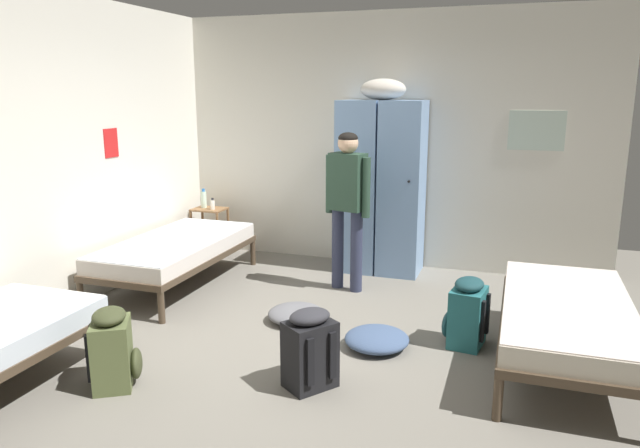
{
  "coord_description": "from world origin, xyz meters",
  "views": [
    {
      "loc": [
        1.41,
        -3.93,
        1.95
      ],
      "look_at": [
        0.0,
        0.25,
        0.95
      ],
      "focal_mm": 33.16,
      "sensor_mm": 36.0,
      "label": 1
    }
  ],
  "objects_px": {
    "clothes_pile_denim": "(377,339)",
    "clothes_pile_grey": "(296,314)",
    "backpack_teal": "(466,313)",
    "bed_right": "(567,316)",
    "bed_left_rear": "(176,249)",
    "backpack_black": "(309,350)",
    "backpack_olive": "(113,350)",
    "shelf_unit": "(210,227)",
    "lotion_bottle": "(213,204)",
    "water_bottle": "(204,199)",
    "person_traveler": "(347,197)",
    "locker_bank": "(381,184)"
  },
  "relations": [
    {
      "from": "locker_bank",
      "to": "backpack_olive",
      "type": "relative_size",
      "value": 3.76
    },
    {
      "from": "clothes_pile_denim",
      "to": "clothes_pile_grey",
      "type": "relative_size",
      "value": 1.04
    },
    {
      "from": "person_traveler",
      "to": "backpack_olive",
      "type": "xyz_separation_m",
      "value": [
        -0.92,
        -2.41,
        -0.68
      ]
    },
    {
      "from": "clothes_pile_grey",
      "to": "locker_bank",
      "type": "bearing_deg",
      "value": 78.77
    },
    {
      "from": "backpack_olive",
      "to": "clothes_pile_grey",
      "type": "distance_m",
      "value": 1.65
    },
    {
      "from": "backpack_teal",
      "to": "lotion_bottle",
      "type": "bearing_deg",
      "value": 152.04
    },
    {
      "from": "clothes_pile_denim",
      "to": "bed_right",
      "type": "bearing_deg",
      "value": 5.95
    },
    {
      "from": "person_traveler",
      "to": "backpack_olive",
      "type": "height_order",
      "value": "person_traveler"
    },
    {
      "from": "bed_right",
      "to": "bed_left_rear",
      "type": "xyz_separation_m",
      "value": [
        -3.63,
        0.67,
        0.0
      ]
    },
    {
      "from": "person_traveler",
      "to": "bed_right",
      "type": "bearing_deg",
      "value": -29.67
    },
    {
      "from": "lotion_bottle",
      "to": "clothes_pile_denim",
      "type": "distance_m",
      "value": 3.17
    },
    {
      "from": "lotion_bottle",
      "to": "backpack_olive",
      "type": "height_order",
      "value": "lotion_bottle"
    },
    {
      "from": "shelf_unit",
      "to": "clothes_pile_grey",
      "type": "bearing_deg",
      "value": -43.55
    },
    {
      "from": "person_traveler",
      "to": "backpack_black",
      "type": "xyz_separation_m",
      "value": [
        0.32,
        -2.0,
        -0.68
      ]
    },
    {
      "from": "locker_bank",
      "to": "backpack_teal",
      "type": "relative_size",
      "value": 3.76
    },
    {
      "from": "bed_right",
      "to": "backpack_black",
      "type": "xyz_separation_m",
      "value": [
        -1.64,
        -0.88,
        -0.12
      ]
    },
    {
      "from": "water_bottle",
      "to": "clothes_pile_grey",
      "type": "xyz_separation_m",
      "value": [
        1.83,
        -1.68,
        -0.61
      ]
    },
    {
      "from": "lotion_bottle",
      "to": "backpack_olive",
      "type": "distance_m",
      "value": 3.23
    },
    {
      "from": "backpack_teal",
      "to": "bed_right",
      "type": "bearing_deg",
      "value": -10.41
    },
    {
      "from": "backpack_black",
      "to": "backpack_olive",
      "type": "xyz_separation_m",
      "value": [
        -1.24,
        -0.42,
        0.0
      ]
    },
    {
      "from": "bed_right",
      "to": "person_traveler",
      "type": "xyz_separation_m",
      "value": [
        -1.96,
        1.12,
        0.56
      ]
    },
    {
      "from": "locker_bank",
      "to": "clothes_pile_grey",
      "type": "distance_m",
      "value": 1.95
    },
    {
      "from": "lotion_bottle",
      "to": "water_bottle",
      "type": "bearing_deg",
      "value": 158.2
    },
    {
      "from": "clothes_pile_grey",
      "to": "backpack_black",
      "type": "bearing_deg",
      "value": -64.67
    },
    {
      "from": "backpack_black",
      "to": "locker_bank",
      "type": "bearing_deg",
      "value": 93.25
    },
    {
      "from": "bed_left_rear",
      "to": "backpack_teal",
      "type": "distance_m",
      "value": 2.98
    },
    {
      "from": "backpack_olive",
      "to": "lotion_bottle",
      "type": "bearing_deg",
      "value": 106.77
    },
    {
      "from": "bed_right",
      "to": "backpack_olive",
      "type": "relative_size",
      "value": 3.45
    },
    {
      "from": "bed_left_rear",
      "to": "clothes_pile_denim",
      "type": "height_order",
      "value": "bed_left_rear"
    },
    {
      "from": "backpack_olive",
      "to": "bed_left_rear",
      "type": "bearing_deg",
      "value": 110.81
    },
    {
      "from": "clothes_pile_grey",
      "to": "person_traveler",
      "type": "bearing_deg",
      "value": 79.61
    },
    {
      "from": "shelf_unit",
      "to": "locker_bank",
      "type": "bearing_deg",
      "value": 0.96
    },
    {
      "from": "bed_left_rear",
      "to": "backpack_olive",
      "type": "bearing_deg",
      "value": -69.19
    },
    {
      "from": "backpack_teal",
      "to": "clothes_pile_grey",
      "type": "xyz_separation_m",
      "value": [
        -1.43,
        0.03,
        -0.19
      ]
    },
    {
      "from": "lotion_bottle",
      "to": "backpack_olive",
      "type": "relative_size",
      "value": 0.25
    },
    {
      "from": "shelf_unit",
      "to": "bed_left_rear",
      "type": "distance_m",
      "value": 1.18
    },
    {
      "from": "bed_left_rear",
      "to": "backpack_teal",
      "type": "relative_size",
      "value": 3.45
    },
    {
      "from": "bed_right",
      "to": "person_traveler",
      "type": "height_order",
      "value": "person_traveler"
    },
    {
      "from": "locker_bank",
      "to": "lotion_bottle",
      "type": "xyz_separation_m",
      "value": [
        -2.01,
        -0.07,
        -0.34
      ]
    },
    {
      "from": "lotion_bottle",
      "to": "backpack_black",
      "type": "height_order",
      "value": "lotion_bottle"
    },
    {
      "from": "shelf_unit",
      "to": "backpack_black",
      "type": "xyz_separation_m",
      "value": [
        2.24,
        -2.7,
        -0.09
      ]
    },
    {
      "from": "water_bottle",
      "to": "person_traveler",
      "type": "bearing_deg",
      "value": -19.84
    },
    {
      "from": "backpack_black",
      "to": "clothes_pile_grey",
      "type": "bearing_deg",
      "value": 115.33
    },
    {
      "from": "bed_right",
      "to": "clothes_pile_denim",
      "type": "distance_m",
      "value": 1.39
    },
    {
      "from": "backpack_black",
      "to": "clothes_pile_denim",
      "type": "height_order",
      "value": "backpack_black"
    },
    {
      "from": "bed_left_rear",
      "to": "water_bottle",
      "type": "bearing_deg",
      "value": 105.75
    },
    {
      "from": "shelf_unit",
      "to": "lotion_bottle",
      "type": "xyz_separation_m",
      "value": [
        0.07,
        -0.04,
        0.28
      ]
    },
    {
      "from": "shelf_unit",
      "to": "backpack_teal",
      "type": "distance_m",
      "value": 3.6
    },
    {
      "from": "backpack_olive",
      "to": "shelf_unit",
      "type": "bearing_deg",
      "value": 107.74
    },
    {
      "from": "shelf_unit",
      "to": "bed_right",
      "type": "distance_m",
      "value": 4.28
    }
  ]
}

